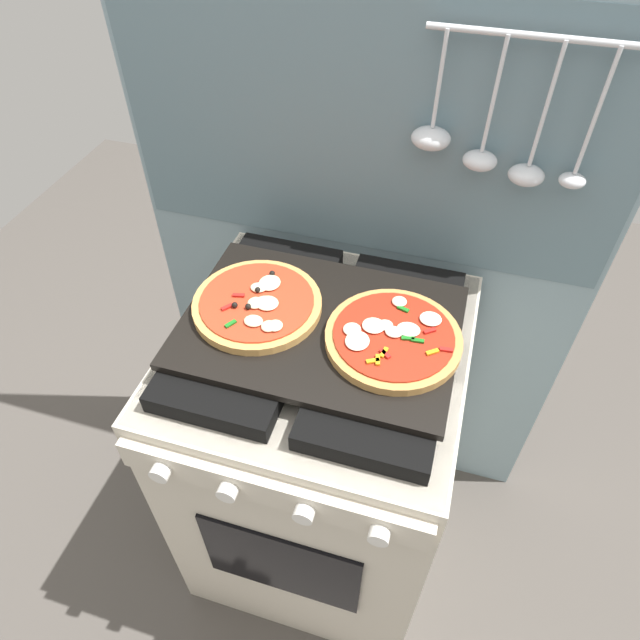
{
  "coord_description": "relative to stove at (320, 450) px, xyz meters",
  "views": [
    {
      "loc": [
        0.22,
        -0.73,
        1.71
      ],
      "look_at": [
        0.0,
        0.0,
        0.93
      ],
      "focal_mm": 31.36,
      "sensor_mm": 36.0,
      "label": 1
    }
  ],
  "objects": [
    {
      "name": "ground_plane",
      "position": [
        0.0,
        0.0,
        -0.45
      ],
      "size": [
        4.0,
        4.0,
        0.0
      ],
      "primitive_type": "plane",
      "color": "#4C4742"
    },
    {
      "name": "kitchen_backsplash",
      "position": [
        0.0,
        0.34,
        0.34
      ],
      "size": [
        1.1,
        0.09,
        1.55
      ],
      "color": "#7A939E",
      "rests_on": "ground_plane"
    },
    {
      "name": "stove",
      "position": [
        0.0,
        0.0,
        0.0
      ],
      "size": [
        0.6,
        0.64,
        0.9
      ],
      "color": "beige",
      "rests_on": "ground_plane"
    },
    {
      "name": "baking_tray",
      "position": [
        0.0,
        0.0,
        0.46
      ],
      "size": [
        0.54,
        0.38,
        0.02
      ],
      "primitive_type": "cube",
      "color": "black",
      "rests_on": "stove"
    },
    {
      "name": "pizza_left",
      "position": [
        -0.13,
        0.01,
        0.48
      ],
      "size": [
        0.26,
        0.26,
        0.03
      ],
      "color": "tan",
      "rests_on": "baking_tray"
    },
    {
      "name": "pizza_right",
      "position": [
        0.15,
        -0.0,
        0.48
      ],
      "size": [
        0.26,
        0.26,
        0.03
      ],
      "color": "#C18947",
      "rests_on": "baking_tray"
    }
  ]
}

